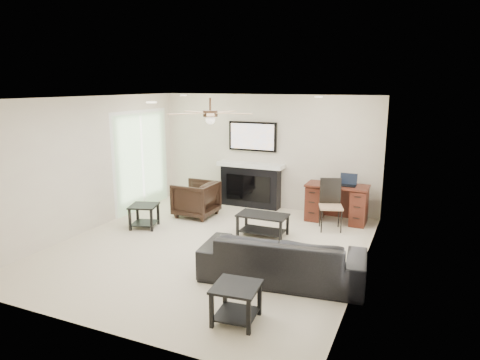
{
  "coord_description": "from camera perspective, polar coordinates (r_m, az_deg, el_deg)",
  "views": [
    {
      "loc": [
        3.23,
        -6.07,
        2.71
      ],
      "look_at": [
        0.36,
        0.48,
        1.11
      ],
      "focal_mm": 32.0,
      "sensor_mm": 36.0,
      "label": 1
    }
  ],
  "objects": [
    {
      "name": "desk_chair",
      "position": [
        8.24,
        12.03,
        -3.3
      ],
      "size": [
        0.54,
        0.55,
        0.97
      ],
      "primitive_type": "cube",
      "rotation": [
        0.0,
        0.0,
        0.32
      ],
      "color": "black",
      "rests_on": "ground"
    },
    {
      "name": "sofa",
      "position": [
        6.12,
        5.67,
        -10.28
      ],
      "size": [
        2.37,
        1.16,
        0.66
      ],
      "primitive_type": "imported",
      "rotation": [
        0.0,
        0.0,
        3.26
      ],
      "color": "black",
      "rests_on": "ground"
    },
    {
      "name": "fireplace_unit",
      "position": [
        9.51,
        1.39,
        2.01
      ],
      "size": [
        1.52,
        0.34,
        1.91
      ],
      "primitive_type": "cube",
      "color": "black",
      "rests_on": "ground"
    },
    {
      "name": "desk",
      "position": [
        8.79,
        12.74,
        -3.04
      ],
      "size": [
        1.22,
        0.56,
        0.76
      ],
      "primitive_type": "cube",
      "color": "#3D170F",
      "rests_on": "ground"
    },
    {
      "name": "end_table_left",
      "position": [
        8.47,
        -12.65,
        -4.74
      ],
      "size": [
        0.63,
        0.63,
        0.45
      ],
      "primitive_type": "cube",
      "rotation": [
        0.0,
        0.0,
        0.3
      ],
      "color": "black",
      "rests_on": "ground"
    },
    {
      "name": "armchair",
      "position": [
        8.98,
        -5.9,
        -2.53
      ],
      "size": [
        0.82,
        0.8,
        0.74
      ],
      "primitive_type": "imported",
      "rotation": [
        0.0,
        0.0,
        -1.58
      ],
      "color": "black",
      "rests_on": "ground"
    },
    {
      "name": "laptop",
      "position": [
        8.62,
        14.18,
        -0.04
      ],
      "size": [
        0.33,
        0.24,
        0.23
      ],
      "primitive_type": "cube",
      "color": "black",
      "rests_on": "desk"
    },
    {
      "name": "room_shell",
      "position": [
        6.94,
        -2.63,
        4.13
      ],
      "size": [
        5.5,
        5.54,
        2.52
      ],
      "color": "beige",
      "rests_on": "ground"
    },
    {
      "name": "end_table_near",
      "position": [
        5.16,
        -0.51,
        -16.13
      ],
      "size": [
        0.57,
        0.57,
        0.45
      ],
      "primitive_type": "cube",
      "rotation": [
        0.0,
        0.0,
        0.09
      ],
      "color": "black",
      "rests_on": "ground"
    },
    {
      "name": "coffee_table",
      "position": [
        7.86,
        3.03,
        -6.0
      ],
      "size": [
        0.9,
        0.51,
        0.4
      ],
      "primitive_type": "cube",
      "rotation": [
        0.0,
        0.0,
        0.01
      ],
      "color": "black",
      "rests_on": "ground"
    }
  ]
}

